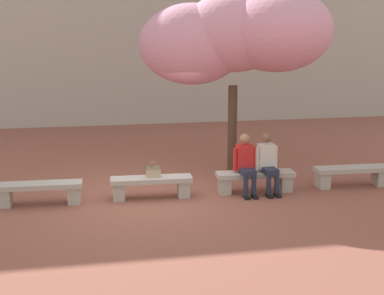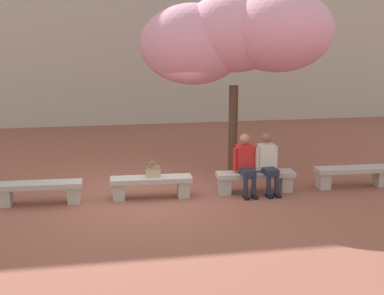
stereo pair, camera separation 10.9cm
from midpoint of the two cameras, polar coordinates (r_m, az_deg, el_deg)
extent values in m
plane|color=#8E5142|center=(11.25, -4.61, -5.38)|extent=(100.00, 100.00, 0.00)
cube|color=#ADA89E|center=(11.14, -16.26, -3.90)|extent=(1.70, 0.49, 0.10)
cube|color=#ADA89E|center=(11.32, -19.57, -5.07)|extent=(0.25, 0.35, 0.35)
cube|color=#ADA89E|center=(11.13, -12.74, -4.93)|extent=(0.25, 0.35, 0.35)
cube|color=#ADA89E|center=(11.13, -4.65, -3.43)|extent=(1.70, 0.49, 0.10)
cube|color=#ADA89E|center=(11.18, -8.08, -4.65)|extent=(0.25, 0.35, 0.35)
cube|color=#ADA89E|center=(11.26, -1.20, -4.40)|extent=(0.25, 0.35, 0.35)
cube|color=#ADA89E|center=(11.57, 6.50, -2.84)|extent=(1.70, 0.49, 0.10)
cube|color=#ADA89E|center=(11.49, 3.22, -4.07)|extent=(0.25, 0.35, 0.35)
cube|color=#ADA89E|center=(11.82, 9.63, -3.74)|extent=(0.25, 0.35, 0.35)
cube|color=#ADA89E|center=(12.41, 16.47, -2.22)|extent=(1.70, 0.49, 0.10)
cube|color=#ADA89E|center=(12.21, 13.54, -3.39)|extent=(0.25, 0.35, 0.35)
cube|color=#ADA89E|center=(12.76, 19.16, -3.05)|extent=(0.25, 0.35, 0.35)
cube|color=black|center=(11.20, 5.54, -5.32)|extent=(0.11, 0.22, 0.06)
cylinder|color=#23283D|center=(11.20, 5.47, -4.20)|extent=(0.10, 0.10, 0.42)
cube|color=black|center=(11.26, 6.42, -5.25)|extent=(0.11, 0.22, 0.06)
cylinder|color=#23283D|center=(11.25, 6.34, -4.14)|extent=(0.10, 0.10, 0.42)
cube|color=#23283D|center=(11.31, 5.65, -2.61)|extent=(0.30, 0.41, 0.12)
cube|color=red|center=(11.45, 5.33, -1.02)|extent=(0.35, 0.23, 0.54)
sphere|color=#A37556|center=(11.36, 5.37, 0.96)|extent=(0.21, 0.21, 0.21)
cylinder|color=red|center=(11.38, 4.35, -1.30)|extent=(0.09, 0.09, 0.50)
cylinder|color=red|center=(11.50, 6.35, -1.18)|extent=(0.09, 0.09, 0.50)
cube|color=black|center=(11.35, 7.99, -5.15)|extent=(0.12, 0.23, 0.06)
cylinder|color=#23283D|center=(11.34, 7.90, -4.05)|extent=(0.10, 0.10, 0.42)
cube|color=black|center=(11.42, 8.82, -5.06)|extent=(0.12, 0.23, 0.06)
cylinder|color=#23283D|center=(11.41, 8.74, -3.97)|extent=(0.10, 0.10, 0.42)
cube|color=#23283D|center=(11.46, 8.01, -2.47)|extent=(0.31, 0.42, 0.12)
cube|color=silver|center=(11.59, 7.62, -0.91)|extent=(0.36, 0.25, 0.54)
sphere|color=brown|center=(11.50, 7.68, 1.05)|extent=(0.21, 0.21, 0.21)
cylinder|color=silver|center=(11.50, 6.69, -1.19)|extent=(0.09, 0.09, 0.50)
cylinder|color=silver|center=(11.66, 8.61, -1.06)|extent=(0.09, 0.09, 0.50)
cube|color=tan|center=(11.10, -4.46, -2.62)|extent=(0.30, 0.14, 0.22)
cube|color=gray|center=(11.07, -4.46, -2.18)|extent=(0.30, 0.15, 0.04)
torus|color=#807259|center=(11.06, -4.47, -1.82)|extent=(0.14, 0.02, 0.14)
cylinder|color=#473323|center=(13.08, 4.08, 1.99)|extent=(0.22, 0.22, 2.12)
ellipsoid|color=pink|center=(12.86, 4.24, 12.15)|extent=(2.48, 2.17, 1.86)
ellipsoid|color=pink|center=(12.88, -0.20, 10.97)|extent=(2.54, 2.18, 1.91)
ellipsoid|color=pink|center=(12.86, 8.75, 12.25)|extent=(2.57, 2.76, 1.93)
camera|label=1|loc=(0.05, -90.28, -0.06)|focal=50.00mm
camera|label=2|loc=(0.05, 89.72, 0.06)|focal=50.00mm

